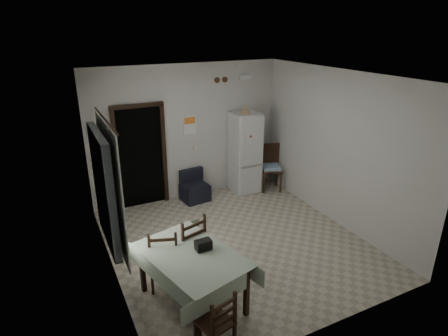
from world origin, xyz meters
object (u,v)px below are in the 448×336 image
fridge (245,153)px  dining_chair_near_head (215,321)px  dining_chair_far_right (186,246)px  dining_table (192,279)px  corner_chair (271,168)px  dining_chair_far_left (164,257)px  navy_seat (195,186)px

fridge → dining_chair_near_head: size_ratio=2.09×
dining_chair_far_right → dining_chair_near_head: dining_chair_far_right is taller
dining_table → dining_chair_near_head: dining_chair_near_head is taller
corner_chair → dining_chair_far_left: 3.97m
dining_chair_near_head → dining_chair_far_right: bearing=-112.2°
dining_table → navy_seat: bearing=52.8°
dining_chair_far_left → dining_chair_near_head: size_ratio=1.13×
dining_table → dining_chair_near_head: 0.89m
fridge → dining_table: bearing=-127.9°
navy_seat → dining_table: bearing=-119.2°
corner_chair → dining_table: (-3.06, -2.76, -0.13)m
navy_seat → fridge: bearing=-6.3°
corner_chair → fridge: bearing=176.1°
dining_chair_far_left → fridge: bearing=-118.3°
fridge → navy_seat: 1.36m
dining_chair_far_left → dining_chair_far_right: 0.38m
corner_chair → dining_table: bearing=-118.5°
corner_chair → dining_chair_far_right: bearing=-123.9°
fridge → dining_chair_near_head: fridge is taller
corner_chair → dining_table: 4.12m
fridge → dining_table: (-2.50, -3.00, -0.52)m
corner_chair → dining_chair_far_left: corner_chair is taller
fridge → dining_chair_far_left: (-2.71, -2.48, -0.42)m
dining_table → dining_chair_far_right: 0.63m
navy_seat → dining_table: dining_table is taller
navy_seat → corner_chair: corner_chair is taller
fridge → dining_chair_far_left: bearing=-135.7°
dining_table → fridge: bearing=35.9°
corner_chair → navy_seat: bearing=-168.2°
navy_seat → dining_chair_far_right: 2.66m
dining_chair_far_left → dining_chair_far_right: size_ratio=0.92×
corner_chair → dining_chair_far_left: bearing=-126.2°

